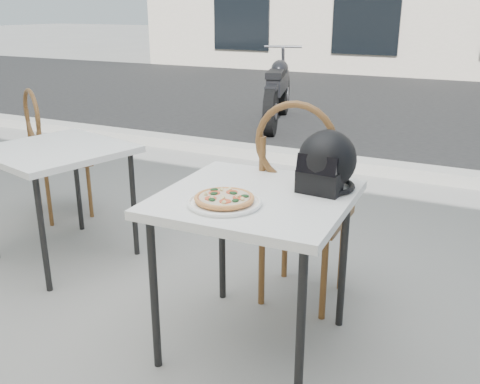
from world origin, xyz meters
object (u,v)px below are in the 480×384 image
at_px(cafe_table_side, 57,158).
at_px(helmet, 326,163).
at_px(motorcycle, 278,91).
at_px(cafe_table_main, 255,209).
at_px(cafe_chair_main, 301,195).
at_px(pizza, 224,198).
at_px(cafe_chair_side, 49,147).
at_px(plate, 224,203).

bearing_deg(cafe_table_side, helmet, -3.90).
xyz_separation_m(helmet, motorcycle, (-2.20, 4.73, -0.45)).
xyz_separation_m(cafe_table_main, motorcycle, (-1.94, 4.95, -0.26)).
xyz_separation_m(cafe_chair_main, motorcycle, (-1.99, 4.48, -0.18)).
height_order(pizza, helmet, helmet).
distance_m(helmet, cafe_chair_main, 0.42).
bearing_deg(motorcycle, pizza, -85.66).
distance_m(cafe_table_main, cafe_chair_side, 2.30).
bearing_deg(cafe_chair_side, plate, -176.67).
distance_m(cafe_chair_main, motorcycle, 4.91).
xyz_separation_m(cafe_table_side, cafe_chair_side, (-0.59, 0.50, -0.11)).
height_order(cafe_table_main, plate, plate).
bearing_deg(cafe_table_main, helmet, 40.16).
height_order(cafe_table_main, pizza, pizza).
distance_m(cafe_table_side, cafe_chair_side, 0.78).
distance_m(plate, pizza, 0.02).
xyz_separation_m(plate, helmet, (0.32, 0.40, 0.11)).
xyz_separation_m(pizza, motorcycle, (-1.88, 5.13, -0.36)).
bearing_deg(cafe_chair_side, cafe_chair_main, -160.21).
bearing_deg(plate, cafe_chair_main, 79.96).
height_order(plate, cafe_chair_main, cafe_chair_main).
distance_m(cafe_table_side, motorcycle, 4.63).
bearing_deg(cafe_chair_main, motorcycle, -66.75).
distance_m(pizza, helmet, 0.52).
bearing_deg(helmet, cafe_table_side, -179.61).
bearing_deg(cafe_table_main, motorcycle, 111.42).
height_order(cafe_table_side, motorcycle, motorcycle).
distance_m(cafe_table_main, pizza, 0.22).
distance_m(cafe_table_main, cafe_chair_main, 0.47).
distance_m(plate, cafe_chair_main, 0.67).
distance_m(cafe_table_main, helmet, 0.39).
bearing_deg(plate, pizza, 75.00).
relative_size(cafe_table_main, plate, 2.03).
height_order(cafe_table_main, cafe_chair_side, cafe_chair_side).
distance_m(cafe_table_main, plate, 0.21).
bearing_deg(cafe_chair_side, cafe_table_side, 169.06).
height_order(cafe_chair_main, cafe_chair_side, cafe_chair_main).
relative_size(cafe_table_main, cafe_chair_side, 0.84).
height_order(cafe_table_main, cafe_chair_main, cafe_chair_main).
height_order(cafe_chair_main, cafe_table_side, cafe_chair_main).
relative_size(plate, cafe_table_side, 0.44).
relative_size(cafe_table_main, motorcycle, 0.41).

